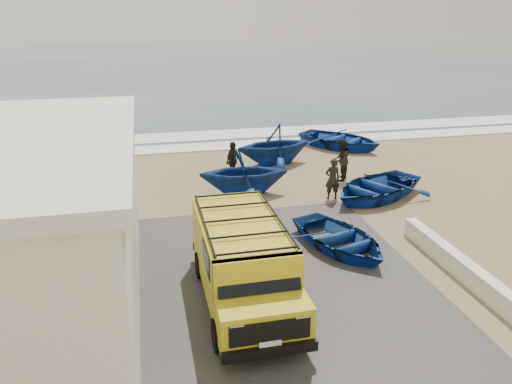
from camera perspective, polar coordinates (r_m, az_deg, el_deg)
ground at (r=15.15m, az=0.21°, el=-6.58°), size 160.00×160.00×0.00m
slab at (r=13.13m, az=-6.47°, el=-11.17°), size 12.00×10.00×0.05m
ocean at (r=69.57m, az=-10.54°, el=14.35°), size 180.00×88.00×0.01m
surf_line at (r=26.25m, az=-5.71°, el=5.15°), size 180.00×1.60×0.06m
surf_wash at (r=28.66m, az=-6.35°, el=6.40°), size 180.00×2.20×0.04m
parapet at (r=14.54m, az=22.90°, el=-8.35°), size 0.35×6.00×0.55m
van at (r=12.14m, az=-1.48°, el=-7.71°), size 2.04×4.99×2.14m
boat_near_left at (r=15.16m, az=9.53°, el=-5.28°), size 3.57×4.23×0.75m
boat_near_right at (r=19.51m, az=13.50°, el=0.55°), size 5.20×4.70×0.88m
boat_mid_left at (r=19.24m, az=-1.39°, el=2.29°), size 3.62×3.19×1.80m
boat_far_left at (r=23.06m, az=2.09°, el=5.45°), size 4.11×3.72×1.88m
boat_far_right at (r=26.29m, az=9.59°, el=5.96°), size 5.25×5.43×0.92m
fisherman_front at (r=18.99m, az=8.73°, el=1.47°), size 0.60×0.42×1.59m
fisherman_middle at (r=21.13m, az=9.65°, el=3.64°), size 1.05×1.10×1.78m
fisherman_back at (r=20.93m, az=-2.68°, el=3.56°), size 0.92×1.01×1.66m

